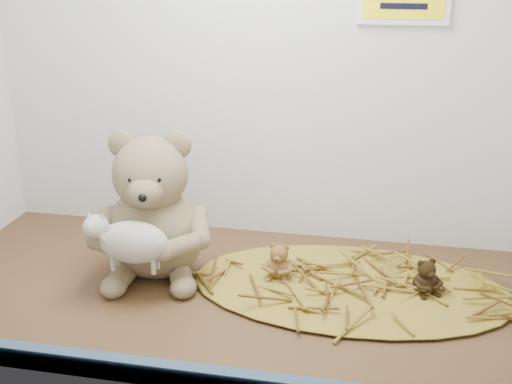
% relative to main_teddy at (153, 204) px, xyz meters
% --- Properties ---
extents(alcove_shell, '(1.20, 0.60, 0.90)m').
position_rel_main_teddy_xyz_m(alcove_shell, '(0.16, 0.03, 0.30)').
color(alcove_shell, '#402516').
rests_on(alcove_shell, ground).
extents(front_rail, '(1.19, 0.02, 0.04)m').
position_rel_main_teddy_xyz_m(front_rail, '(0.16, -0.35, -0.13)').
color(front_rail, '#334F63').
rests_on(front_rail, shelf_floor).
extents(straw_bed, '(0.63, 0.36, 0.01)m').
position_rel_main_teddy_xyz_m(straw_bed, '(0.40, 0.00, -0.14)').
color(straw_bed, olive).
rests_on(straw_bed, shelf_floor).
extents(main_teddy, '(0.29, 0.30, 0.30)m').
position_rel_main_teddy_xyz_m(main_teddy, '(0.00, 0.00, 0.00)').
color(main_teddy, '#827350').
rests_on(main_teddy, shelf_floor).
extents(toy_lamb, '(0.17, 0.11, 0.11)m').
position_rel_main_teddy_xyz_m(toy_lamb, '(0.00, -0.11, -0.03)').
color(toy_lamb, '#B1AF9F').
rests_on(toy_lamb, main_teddy).
extents(mini_teddy_tan, '(0.06, 0.07, 0.07)m').
position_rel_main_teddy_xyz_m(mini_teddy_tan, '(0.26, 0.01, -0.10)').
color(mini_teddy_tan, olive).
rests_on(mini_teddy_tan, straw_bed).
extents(mini_teddy_brown, '(0.08, 0.08, 0.07)m').
position_rel_main_teddy_xyz_m(mini_teddy_brown, '(0.54, 0.00, -0.10)').
color(mini_teddy_brown, black).
rests_on(mini_teddy_brown, straw_bed).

